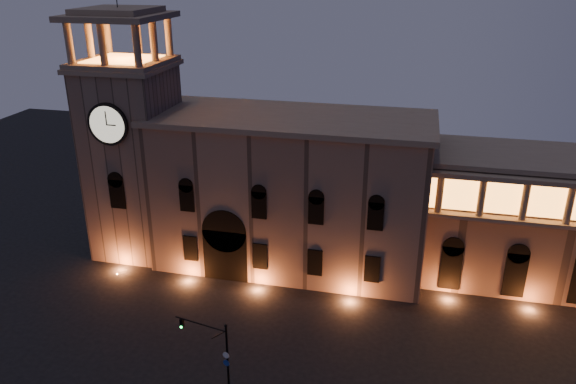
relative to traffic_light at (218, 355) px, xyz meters
name	(u,v)px	position (x,y,z in m)	size (l,w,h in m)	color
government_building	(290,192)	(0.68, 22.70, 5.16)	(30.80, 12.80, 17.60)	#7C6251
clock_tower	(133,151)	(-17.74, 21.75, 8.89)	(9.80, 9.80, 32.40)	#7C6251
traffic_light	(218,355)	(0.00, 0.00, 0.00)	(4.92, 1.29, 6.87)	black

